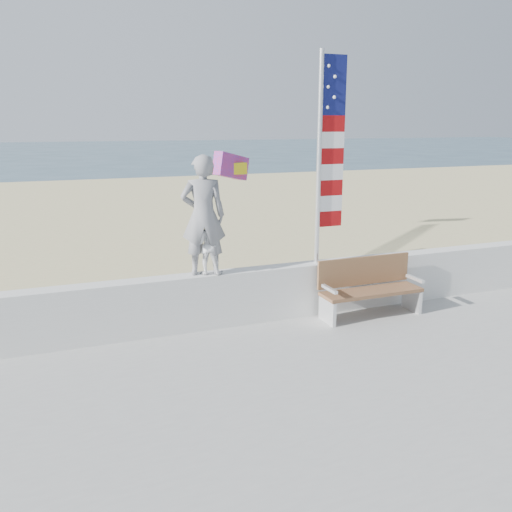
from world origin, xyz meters
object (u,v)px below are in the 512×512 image
object	(u,v)px
bench	(369,286)
flag	(326,150)
child	(208,244)
adult	(203,216)

from	to	relation	value
bench	flag	size ratio (longest dim) A/B	0.51
child	bench	bearing A→B (deg)	-165.70
adult	bench	xyz separation A→B (m)	(2.80, -0.45, -1.34)
adult	flag	distance (m)	2.34
child	flag	world-z (taller)	flag
child	bench	world-z (taller)	child
adult	child	size ratio (longest dim) A/B	1.94
adult	child	bearing A→B (deg)	-166.07
child	bench	distance (m)	2.91
bench	child	bearing A→B (deg)	170.56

